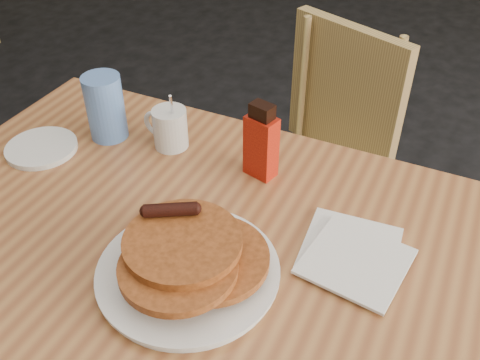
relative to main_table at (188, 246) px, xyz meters
name	(u,v)px	position (x,y,z in m)	size (l,w,h in m)	color
main_table	(188,246)	(0.00, 0.00, 0.00)	(1.21, 0.86, 0.75)	#A16839
chair_main_far	(329,147)	(0.02, 0.71, -0.20)	(0.48, 0.49, 0.85)	tan
pancake_plate	(188,263)	(0.07, -0.09, 0.07)	(0.30, 0.30, 0.10)	silver
coffee_mug	(169,127)	(-0.18, 0.20, 0.09)	(0.11, 0.07, 0.14)	silver
syrup_bottle	(261,143)	(0.04, 0.21, 0.12)	(0.07, 0.05, 0.16)	#750708
napkin_stack	(353,255)	(0.29, 0.08, 0.05)	(0.19, 0.20, 0.01)	silver
blue_tumbler	(105,107)	(-0.32, 0.17, 0.12)	(0.08, 0.08, 0.15)	#5077BC
side_saucer	(42,148)	(-0.41, 0.05, 0.05)	(0.15, 0.15, 0.01)	silver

